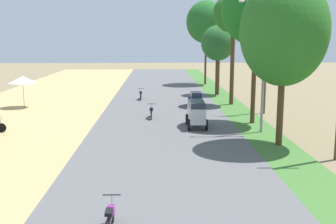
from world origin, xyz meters
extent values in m
cylinder|color=black|center=(-9.69, 21.04, 0.34)|extent=(0.56, 0.06, 0.56)
cylinder|color=#A5A8AD|center=(-9.75, 21.04, 0.61)|extent=(0.26, 0.05, 0.68)
cylinder|color=#99999E|center=(-11.18, 30.09, 1.11)|extent=(0.05, 0.05, 2.10)
cone|color=white|center=(-11.18, 30.09, 2.31)|extent=(2.20, 2.20, 0.55)
cylinder|color=#4C351E|center=(5.99, 17.79, 2.25)|extent=(0.34, 0.34, 4.37)
ellipsoid|color=#266721|center=(5.99, 17.79, 5.97)|extent=(4.46, 4.46, 5.61)
cylinder|color=#4C351E|center=(5.87, 23.42, 3.08)|extent=(0.29, 0.29, 6.04)
ellipsoid|color=#1A641E|center=(5.87, 23.42, 7.30)|extent=(4.44, 4.44, 4.35)
cylinder|color=#4C351E|center=(5.85, 31.13, 3.38)|extent=(0.34, 0.34, 6.63)
ellipsoid|color=#205B1B|center=(5.85, 31.13, 7.57)|extent=(3.35, 3.35, 3.18)
cylinder|color=#4C351E|center=(5.53, 37.18, 2.11)|extent=(0.41, 0.41, 4.10)
ellipsoid|color=#215525|center=(5.53, 37.18, 5.10)|extent=(3.28, 3.28, 3.41)
cylinder|color=#4C351E|center=(5.43, 46.41, 3.05)|extent=(0.25, 0.25, 5.99)
ellipsoid|color=#1E5C23|center=(5.43, 46.41, 7.42)|extent=(4.67, 4.67, 5.00)
cylinder|color=gray|center=(5.80, 20.78, 3.97)|extent=(0.16, 0.16, 7.82)
cylinder|color=gray|center=(5.10, 20.78, 7.73)|extent=(1.40, 0.08, 0.08)
ellipsoid|color=silver|center=(4.40, 20.78, 7.66)|extent=(0.36, 0.20, 0.14)
cylinder|color=gray|center=(6.50, 20.78, 7.73)|extent=(1.40, 0.08, 0.08)
ellipsoid|color=silver|center=(7.20, 20.78, 7.66)|extent=(0.36, 0.20, 0.14)
cylinder|color=gray|center=(5.80, 49.40, 3.73)|extent=(0.16, 0.16, 7.33)
cylinder|color=gray|center=(5.10, 49.40, 7.24)|extent=(1.40, 0.08, 0.08)
ellipsoid|color=silver|center=(4.40, 49.40, 7.17)|extent=(0.36, 0.20, 0.14)
cylinder|color=gray|center=(6.50, 49.40, 7.24)|extent=(1.40, 0.08, 0.08)
ellipsoid|color=silver|center=(7.20, 49.40, 7.17)|extent=(0.36, 0.20, 0.14)
cylinder|color=brown|center=(7.59, 27.11, 4.57)|extent=(0.20, 0.20, 9.13)
cube|color=#B7BCC1|center=(2.03, 22.07, 0.93)|extent=(0.95, 2.40, 0.95)
cube|color=#232B38|center=(2.03, 21.97, 1.58)|extent=(0.87, 2.00, 0.35)
cylinder|color=black|center=(2.56, 21.21, 0.42)|extent=(0.12, 0.68, 0.68)
cylinder|color=black|center=(1.49, 21.21, 0.42)|extent=(0.12, 0.68, 0.68)
cylinder|color=black|center=(2.56, 22.94, 0.42)|extent=(0.12, 0.68, 0.68)
cylinder|color=black|center=(1.49, 22.94, 0.42)|extent=(0.12, 0.68, 0.68)
cube|color=navy|center=(2.75, 30.05, 0.65)|extent=(0.88, 2.25, 0.44)
cube|color=#232B38|center=(2.75, 29.95, 1.07)|extent=(0.81, 1.30, 0.40)
cylinder|color=black|center=(3.24, 29.24, 0.40)|extent=(0.11, 0.64, 0.64)
cylinder|color=black|center=(2.25, 29.24, 0.40)|extent=(0.11, 0.64, 0.64)
cylinder|color=black|center=(3.24, 30.86, 0.40)|extent=(0.11, 0.64, 0.64)
cylinder|color=black|center=(2.25, 30.86, 0.40)|extent=(0.11, 0.64, 0.64)
cylinder|color=black|center=(-1.81, 8.65, 0.36)|extent=(0.06, 0.56, 0.56)
cube|color=#333338|center=(-1.81, 8.03, 0.54)|extent=(0.12, 1.12, 0.12)
ellipsoid|color=#8C1E8C|center=(-1.81, 8.11, 0.68)|extent=(0.28, 0.64, 0.32)
cube|color=black|center=(-1.81, 7.75, 0.80)|extent=(0.20, 0.44, 0.10)
cylinder|color=#A5A8AD|center=(-1.81, 8.59, 0.63)|extent=(0.05, 0.26, 0.68)
cylinder|color=black|center=(-1.81, 8.53, 1.00)|extent=(0.54, 0.04, 0.04)
cylinder|color=black|center=(-0.83, 25.82, 0.36)|extent=(0.06, 0.56, 0.56)
cylinder|color=black|center=(-0.83, 24.58, 0.36)|extent=(0.06, 0.56, 0.56)
cube|color=#333338|center=(-0.83, 25.20, 0.54)|extent=(0.12, 1.12, 0.12)
ellipsoid|color=black|center=(-0.83, 25.28, 0.68)|extent=(0.28, 0.64, 0.32)
cube|color=black|center=(-0.83, 24.92, 0.80)|extent=(0.20, 0.44, 0.10)
cylinder|color=#A5A8AD|center=(-0.83, 25.76, 0.63)|extent=(0.05, 0.26, 0.68)
cylinder|color=black|center=(-0.83, 25.70, 1.00)|extent=(0.54, 0.04, 0.04)
cylinder|color=black|center=(-1.89, 34.64, 0.36)|extent=(0.06, 0.56, 0.56)
cylinder|color=black|center=(-1.89, 33.40, 0.36)|extent=(0.06, 0.56, 0.56)
cube|color=#333338|center=(-1.89, 34.02, 0.54)|extent=(0.12, 1.12, 0.12)
ellipsoid|color=#14722D|center=(-1.89, 34.10, 0.68)|extent=(0.28, 0.64, 0.32)
cube|color=black|center=(-1.89, 33.74, 0.80)|extent=(0.20, 0.44, 0.10)
cylinder|color=#A5A8AD|center=(-1.89, 34.58, 0.63)|extent=(0.05, 0.26, 0.68)
cylinder|color=black|center=(-1.89, 34.52, 1.00)|extent=(0.54, 0.04, 0.04)
camera|label=1|loc=(-0.45, -3.23, 5.65)|focal=44.22mm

